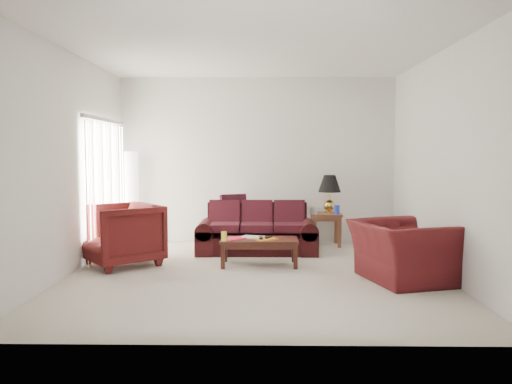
# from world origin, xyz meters

# --- Properties ---
(floor) EXTENTS (5.00, 5.00, 0.00)m
(floor) POSITION_xyz_m (0.00, 0.00, 0.00)
(floor) COLOR beige
(floor) RESTS_ON ground
(blinds) EXTENTS (0.10, 2.00, 2.16)m
(blinds) POSITION_xyz_m (-2.42, 1.30, 1.08)
(blinds) COLOR silver
(blinds) RESTS_ON ground
(sofa) EXTENTS (2.02, 1.01, 0.80)m
(sofa) POSITION_xyz_m (0.00, 1.47, 0.40)
(sofa) COLOR black
(sofa) RESTS_ON ground
(throw_pillow) EXTENTS (0.51, 0.38, 0.47)m
(throw_pillow) POSITION_xyz_m (-0.41, 2.10, 0.68)
(throw_pillow) COLOR black
(throw_pillow) RESTS_ON sofa
(end_table) EXTENTS (0.58, 0.58, 0.58)m
(end_table) POSITION_xyz_m (1.22, 2.15, 0.29)
(end_table) COLOR #462018
(end_table) RESTS_ON ground
(table_lamp) EXTENTS (0.49, 0.49, 0.67)m
(table_lamp) POSITION_xyz_m (1.28, 2.19, 0.91)
(table_lamp) COLOR gold
(table_lamp) RESTS_ON end_table
(clock) EXTENTS (0.14, 0.08, 0.13)m
(clock) POSITION_xyz_m (0.98, 1.99, 0.64)
(clock) COLOR silver
(clock) RESTS_ON end_table
(blue_canister) EXTENTS (0.13, 0.13, 0.16)m
(blue_canister) POSITION_xyz_m (1.39, 2.00, 0.65)
(blue_canister) COLOR #1A2DA9
(blue_canister) RESTS_ON end_table
(picture_frame) EXTENTS (0.15, 0.18, 0.05)m
(picture_frame) POSITION_xyz_m (1.11, 2.28, 0.65)
(picture_frame) COLOR silver
(picture_frame) RESTS_ON end_table
(floor_lamp) EXTENTS (0.29, 0.29, 1.69)m
(floor_lamp) POSITION_xyz_m (-2.24, 2.20, 0.84)
(floor_lamp) COLOR silver
(floor_lamp) RESTS_ON ground
(armchair_left) EXTENTS (1.38, 1.38, 0.91)m
(armchair_left) POSITION_xyz_m (-1.95, 0.51, 0.45)
(armchair_left) COLOR #3E0E0E
(armchair_left) RESTS_ON ground
(armchair_right) EXTENTS (1.30, 1.40, 0.76)m
(armchair_right) POSITION_xyz_m (1.87, -0.32, 0.38)
(armchair_right) COLOR #3E0E10
(armchair_right) RESTS_ON ground
(coffee_table) EXTENTS (1.14, 0.61, 0.39)m
(coffee_table) POSITION_xyz_m (0.05, 0.54, 0.20)
(coffee_table) COLOR black
(coffee_table) RESTS_ON ground
(magazine_red) EXTENTS (0.36, 0.34, 0.02)m
(magazine_red) POSITION_xyz_m (-0.30, 0.50, 0.40)
(magazine_red) COLOR red
(magazine_red) RESTS_ON coffee_table
(magazine_white) EXTENTS (0.37, 0.32, 0.02)m
(magazine_white) POSITION_xyz_m (-0.05, 0.63, 0.40)
(magazine_white) COLOR white
(magazine_white) RESTS_ON coffee_table
(magazine_orange) EXTENTS (0.36, 0.33, 0.02)m
(magazine_orange) POSITION_xyz_m (0.14, 0.47, 0.40)
(magazine_orange) COLOR orange
(magazine_orange) RESTS_ON coffee_table
(remote_a) EXTENTS (0.06, 0.18, 0.02)m
(remote_a) POSITION_xyz_m (0.08, 0.46, 0.42)
(remote_a) COLOR black
(remote_a) RESTS_ON coffee_table
(remote_b) EXTENTS (0.11, 0.17, 0.02)m
(remote_b) POSITION_xyz_m (0.19, 0.51, 0.42)
(remote_b) COLOR black
(remote_b) RESTS_ON coffee_table
(yellow_glass) EXTENTS (0.08, 0.08, 0.13)m
(yellow_glass) POSITION_xyz_m (-0.45, 0.36, 0.46)
(yellow_glass) COLOR #FDFD38
(yellow_glass) RESTS_ON coffee_table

